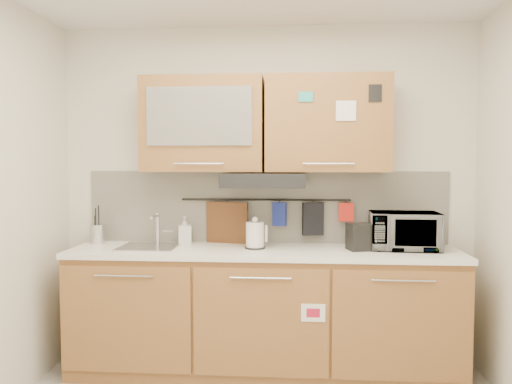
# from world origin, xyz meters

# --- Properties ---
(wall_back) EXTENTS (3.20, 0.00, 3.20)m
(wall_back) POSITION_xyz_m (0.00, 1.50, 1.30)
(wall_back) COLOR silver
(wall_back) RESTS_ON ground
(base_cabinet) EXTENTS (2.80, 0.64, 0.88)m
(base_cabinet) POSITION_xyz_m (0.00, 1.19, 0.41)
(base_cabinet) COLOR #925B33
(base_cabinet) RESTS_ON floor
(countertop) EXTENTS (2.82, 0.62, 0.04)m
(countertop) POSITION_xyz_m (0.00, 1.19, 0.90)
(countertop) COLOR white
(countertop) RESTS_ON base_cabinet
(backsplash) EXTENTS (2.80, 0.02, 0.56)m
(backsplash) POSITION_xyz_m (0.00, 1.49, 1.20)
(backsplash) COLOR silver
(backsplash) RESTS_ON countertop
(upper_cabinets) EXTENTS (1.82, 0.37, 0.70)m
(upper_cabinets) POSITION_xyz_m (-0.00, 1.32, 1.83)
(upper_cabinets) COLOR #925B33
(upper_cabinets) RESTS_ON wall_back
(range_hood) EXTENTS (0.60, 0.46, 0.10)m
(range_hood) POSITION_xyz_m (0.00, 1.25, 1.42)
(range_hood) COLOR black
(range_hood) RESTS_ON upper_cabinets
(sink) EXTENTS (0.42, 0.40, 0.26)m
(sink) POSITION_xyz_m (-0.85, 1.21, 0.92)
(sink) COLOR silver
(sink) RESTS_ON countertop
(utensil_rail) EXTENTS (1.30, 0.02, 0.02)m
(utensil_rail) POSITION_xyz_m (0.00, 1.45, 1.26)
(utensil_rail) COLOR black
(utensil_rail) RESTS_ON backsplash
(utensil_crock) EXTENTS (0.15, 0.15, 0.29)m
(utensil_crock) POSITION_xyz_m (-1.30, 1.34, 1.00)
(utensil_crock) COLOR silver
(utensil_crock) RESTS_ON countertop
(kettle) EXTENTS (0.18, 0.18, 0.23)m
(kettle) POSITION_xyz_m (-0.06, 1.21, 1.01)
(kettle) COLOR white
(kettle) RESTS_ON countertop
(toaster) EXTENTS (0.28, 0.21, 0.19)m
(toaster) POSITION_xyz_m (0.74, 1.20, 1.02)
(toaster) COLOR black
(toaster) RESTS_ON countertop
(microwave) EXTENTS (0.50, 0.35, 0.27)m
(microwave) POSITION_xyz_m (1.02, 1.25, 1.05)
(microwave) COLOR #999999
(microwave) RESTS_ON countertop
(soap_bottle) EXTENTS (0.12, 0.12, 0.21)m
(soap_bottle) POSITION_xyz_m (-0.62, 1.37, 1.03)
(soap_bottle) COLOR #999999
(soap_bottle) RESTS_ON countertop
(cutting_board) EXTENTS (0.33, 0.10, 0.41)m
(cutting_board) POSITION_xyz_m (-0.30, 1.44, 1.03)
(cutting_board) COLOR brown
(cutting_board) RESTS_ON utensil_rail
(oven_mitt) EXTENTS (0.11, 0.06, 0.18)m
(oven_mitt) POSITION_xyz_m (0.11, 1.44, 1.15)
(oven_mitt) COLOR #22319C
(oven_mitt) RESTS_ON utensil_rail
(dark_pouch) EXTENTS (0.17, 0.08, 0.25)m
(dark_pouch) POSITION_xyz_m (0.37, 1.44, 1.11)
(dark_pouch) COLOR black
(dark_pouch) RESTS_ON utensil_rail
(pot_holder) EXTENTS (0.12, 0.02, 0.14)m
(pot_holder) POSITION_xyz_m (0.62, 1.44, 1.17)
(pot_holder) COLOR red
(pot_holder) RESTS_ON utensil_rail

